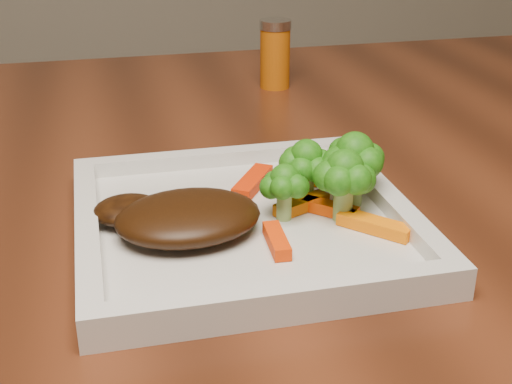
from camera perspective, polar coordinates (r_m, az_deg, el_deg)
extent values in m
cube|color=silver|center=(0.59, -0.95, -2.83)|extent=(0.27, 0.27, 0.01)
ellipsoid|color=black|center=(0.56, -5.45, -2.01)|extent=(0.12, 0.10, 0.03)
cube|color=orange|center=(0.58, 9.47, -2.63)|extent=(0.05, 0.06, 0.01)
cube|color=#E73503|center=(0.55, 1.67, -3.91)|extent=(0.02, 0.05, 0.01)
cube|color=#F56604|center=(0.65, 6.77, 0.97)|extent=(0.05, 0.03, 0.01)
cube|color=red|center=(0.65, -0.27, 0.83)|extent=(0.05, 0.06, 0.01)
cube|color=#FF4A04|center=(0.60, 5.95, -1.34)|extent=(0.04, 0.04, 0.01)
cube|color=#D96203|center=(0.60, 3.67, -1.01)|extent=(0.05, 0.03, 0.01)
cylinder|color=#AB5009|center=(0.98, 1.54, 10.97)|extent=(0.05, 0.05, 0.09)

